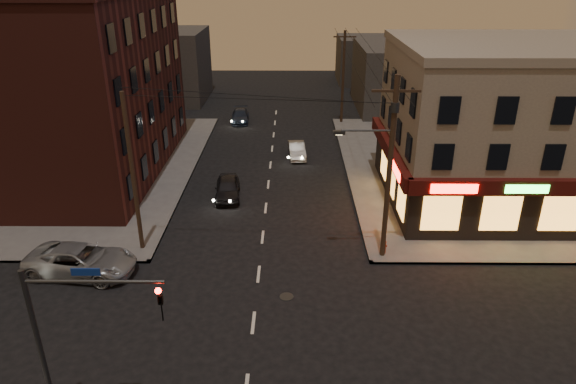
{
  "coord_description": "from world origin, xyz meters",
  "views": [
    {
      "loc": [
        1.73,
        -18.92,
        15.04
      ],
      "look_at": [
        1.53,
        7.49,
        3.2
      ],
      "focal_mm": 32.0,
      "sensor_mm": 36.0,
      "label": 1
    }
  ],
  "objects_px": {
    "suv_cross": "(81,261)",
    "sedan_mid": "(297,150)",
    "sedan_far": "(240,116)",
    "fire_hydrant": "(384,246)",
    "sedan_near": "(228,188)"
  },
  "relations": [
    {
      "from": "fire_hydrant",
      "to": "sedan_near",
      "type": "bearing_deg",
      "value": 141.22
    },
    {
      "from": "suv_cross",
      "to": "sedan_near",
      "type": "xyz_separation_m",
      "value": [
        6.56,
        9.74,
        -0.09
      ]
    },
    {
      "from": "sedan_far",
      "to": "fire_hydrant",
      "type": "relative_size",
      "value": 5.22
    },
    {
      "from": "sedan_mid",
      "to": "sedan_far",
      "type": "bearing_deg",
      "value": 114.1
    },
    {
      "from": "sedan_mid",
      "to": "fire_hydrant",
      "type": "relative_size",
      "value": 4.69
    },
    {
      "from": "sedan_near",
      "to": "fire_hydrant",
      "type": "distance_m",
      "value": 12.36
    },
    {
      "from": "sedan_near",
      "to": "sedan_mid",
      "type": "xyz_separation_m",
      "value": [
        4.89,
        8.15,
        -0.08
      ]
    },
    {
      "from": "suv_cross",
      "to": "fire_hydrant",
      "type": "relative_size",
      "value": 7.06
    },
    {
      "from": "suv_cross",
      "to": "sedan_near",
      "type": "height_order",
      "value": "suv_cross"
    },
    {
      "from": "suv_cross",
      "to": "sedan_mid",
      "type": "relative_size",
      "value": 1.5
    },
    {
      "from": "sedan_far",
      "to": "sedan_near",
      "type": "bearing_deg",
      "value": -90.58
    },
    {
      "from": "sedan_far",
      "to": "fire_hydrant",
      "type": "xyz_separation_m",
      "value": [
        10.49,
        -26.39,
        -0.02
      ]
    },
    {
      "from": "suv_cross",
      "to": "sedan_far",
      "type": "relative_size",
      "value": 1.35
    },
    {
      "from": "fire_hydrant",
      "to": "sedan_mid",
      "type": "bearing_deg",
      "value": 106.64
    },
    {
      "from": "suv_cross",
      "to": "sedan_mid",
      "type": "bearing_deg",
      "value": -25.1
    }
  ]
}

